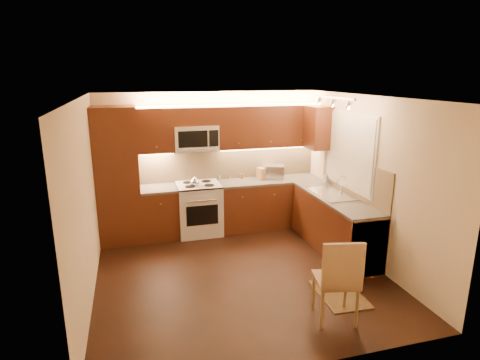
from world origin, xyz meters
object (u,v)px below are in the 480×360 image
object	(u,v)px
stove	(199,209)
microwave	(196,138)
knife_block	(261,174)
dining_chair	(336,278)
sink	(332,190)
kettle	(195,181)
toaster_oven	(273,171)
soap_bottle	(326,178)

from	to	relation	value
stove	microwave	size ratio (longest dim) A/B	1.21
stove	microwave	world-z (taller)	microwave
knife_block	dining_chair	world-z (taller)	knife_block
knife_block	dining_chair	xyz separation A→B (m)	(-0.12, -3.09, -0.49)
stove	sink	xyz separation A→B (m)	(2.00, -1.12, 0.52)
kettle	toaster_oven	bearing A→B (deg)	24.38
kettle	toaster_oven	world-z (taller)	toaster_oven
microwave	sink	world-z (taller)	microwave
sink	knife_block	bearing A→B (deg)	123.99
microwave	dining_chair	world-z (taller)	microwave
soap_bottle	dining_chair	bearing A→B (deg)	-124.88
stove	microwave	xyz separation A→B (m)	(0.00, 0.14, 1.26)
knife_block	stove	bearing A→B (deg)	165.93
toaster_oven	kettle	bearing A→B (deg)	-148.02
microwave	toaster_oven	size ratio (longest dim) A/B	1.85
microwave	knife_block	bearing A→B (deg)	-2.79
microwave	kettle	distance (m)	0.76
knife_block	kettle	bearing A→B (deg)	171.16
dining_chair	toaster_oven	bearing A→B (deg)	94.81
sink	knife_block	xyz separation A→B (m)	(-0.81, 1.20, 0.03)
sink	toaster_oven	xyz separation A→B (m)	(-0.55, 1.27, 0.05)
stove	knife_block	world-z (taller)	knife_block
sink	toaster_oven	distance (m)	1.38
stove	knife_block	size ratio (longest dim) A/B	4.19
sink	soap_bottle	size ratio (longest dim) A/B	4.50
stove	sink	world-z (taller)	sink
stove	sink	distance (m)	2.35
microwave	kettle	size ratio (longest dim) A/B	4.04
microwave	soap_bottle	xyz separation A→B (m)	(2.24, -0.60, -0.72)
knife_block	soap_bottle	bearing A→B (deg)	-44.95
microwave	kettle	bearing A→B (deg)	-107.98
kettle	dining_chair	size ratio (longest dim) A/B	0.18
knife_block	soap_bottle	xyz separation A→B (m)	(1.05, -0.54, -0.01)
knife_block	dining_chair	size ratio (longest dim) A/B	0.21
microwave	sink	distance (m)	2.48
stove	dining_chair	size ratio (longest dim) A/B	0.88
toaster_oven	knife_block	bearing A→B (deg)	-143.66
knife_block	soap_bottle	size ratio (longest dim) A/B	1.15
stove	microwave	bearing A→B (deg)	90.00
sink	kettle	distance (m)	2.31
toaster_oven	dining_chair	world-z (taller)	toaster_oven
microwave	sink	xyz separation A→B (m)	(2.00, -1.26, -0.74)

